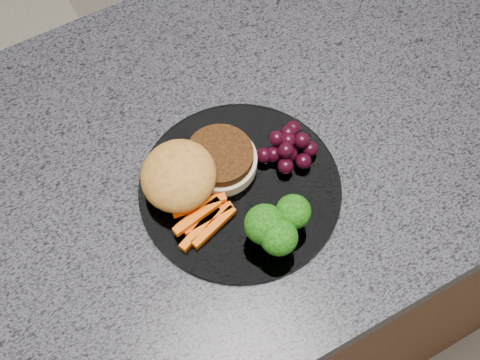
% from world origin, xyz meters
% --- Properties ---
extents(island_cabinet, '(1.20, 0.60, 0.86)m').
position_xyz_m(island_cabinet, '(0.00, 0.00, 0.43)').
color(island_cabinet, '#522D1C').
rests_on(island_cabinet, ground).
extents(countertop, '(1.20, 0.60, 0.04)m').
position_xyz_m(countertop, '(0.00, 0.00, 0.88)').
color(countertop, '#4A4952').
rests_on(countertop, island_cabinet).
extents(plate, '(0.26, 0.26, 0.01)m').
position_xyz_m(plate, '(-0.08, -0.07, 0.90)').
color(plate, white).
rests_on(plate, countertop).
extents(burger, '(0.19, 0.13, 0.05)m').
position_xyz_m(burger, '(-0.13, -0.03, 0.93)').
color(burger, beige).
rests_on(burger, plate).
extents(carrot_sticks, '(0.08, 0.06, 0.02)m').
position_xyz_m(carrot_sticks, '(-0.14, -0.09, 0.91)').
color(carrot_sticks, '#F25704').
rests_on(carrot_sticks, plate).
extents(broccoli, '(0.09, 0.07, 0.06)m').
position_xyz_m(broccoli, '(-0.08, -0.15, 0.94)').
color(broccoli, '#588B32').
rests_on(broccoli, plate).
extents(grape_bunch, '(0.08, 0.07, 0.04)m').
position_xyz_m(grape_bunch, '(-0.00, -0.05, 0.92)').
color(grape_bunch, black).
rests_on(grape_bunch, plate).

